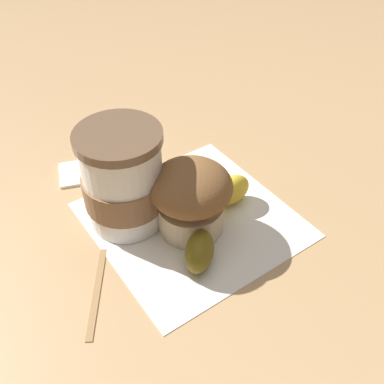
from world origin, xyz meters
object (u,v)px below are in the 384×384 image
object	(u,v)px
muffin	(191,196)
coffee_cup	(123,180)
sugar_packet	(72,173)
banana	(212,218)

from	to	relation	value
muffin	coffee_cup	bearing A→B (deg)	126.53
coffee_cup	sugar_packet	size ratio (longest dim) A/B	2.36
coffee_cup	banana	world-z (taller)	coffee_cup
coffee_cup	muffin	size ratio (longest dim) A/B	1.31
banana	sugar_packet	bearing A→B (deg)	108.90
coffee_cup	banana	bearing A→B (deg)	-53.92
coffee_cup	sugar_packet	world-z (taller)	coffee_cup
sugar_packet	banana	bearing A→B (deg)	-71.10
banana	muffin	bearing A→B (deg)	124.71
coffee_cup	muffin	distance (m)	0.08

